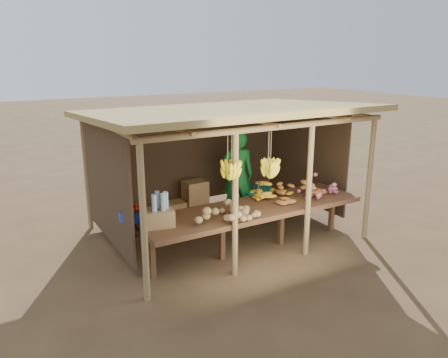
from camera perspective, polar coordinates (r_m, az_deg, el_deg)
ground at (r=8.29m, az=0.00°, el=-7.01°), size 60.00×60.00×0.00m
stall_structure at (r=7.80m, az=-0.51°, el=6.29°), size 4.70×3.50×2.43m
counter at (r=7.27m, az=3.82°, el=-4.10°), size 3.90×1.05×0.80m
potato_heap at (r=6.60m, az=-0.27°, el=-3.88°), size 1.26×0.95×0.37m
sweet_potato_heap at (r=7.76m, az=9.62°, el=-1.14°), size 1.15×0.87×0.36m
onion_heap at (r=7.96m, az=12.62°, el=-0.88°), size 0.90×0.57×0.36m
banana_pile at (r=7.78m, az=5.97°, el=-1.00°), size 0.71×0.47×0.35m
tomato_basin at (r=6.79m, az=-11.71°, el=-4.46°), size 0.44×0.44×0.23m
bottle_box at (r=6.45m, az=-8.45°, el=-4.43°), size 0.46×0.40×0.52m
vendor at (r=8.74m, az=1.79°, el=0.46°), size 0.77×0.64×1.81m
tarp_crate at (r=8.97m, az=4.39°, el=-3.06°), size 0.71×0.63×0.79m
carton_stack at (r=8.95m, az=-4.73°, el=-3.08°), size 0.98×0.38×0.74m
burlap_sacks at (r=8.23m, az=-12.27°, el=-5.52°), size 0.88×0.46×0.62m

